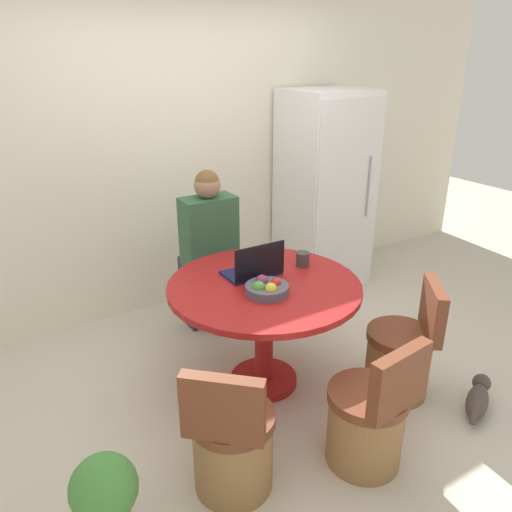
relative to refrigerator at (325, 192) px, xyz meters
name	(u,v)px	position (x,y,z in m)	size (l,w,h in m)	color
ground_plane	(279,391)	(-1.30, -1.23, -0.90)	(12.00, 12.00, 0.00)	beige
wall_back	(173,155)	(-1.30, 0.38, 0.40)	(7.00, 0.06, 2.60)	silver
refrigerator	(325,192)	(0.00, 0.00, 0.00)	(0.72, 0.67, 1.79)	white
dining_table	(264,305)	(-1.34, -1.09, -0.30)	(1.22, 1.22, 0.75)	maroon
chair_near_camera	(368,421)	(-1.24, -1.97, -0.63)	(0.43, 0.44, 0.78)	olive
chair_near_left_corner	(232,445)	(-1.94, -1.75, -0.63)	(0.50, 0.50, 0.78)	olive
chair_near_right_corner	(401,356)	(-0.63, -1.63, -0.63)	(0.50, 0.49, 0.78)	olive
person_seated	(207,247)	(-1.33, -0.26, -0.19)	(0.40, 0.37, 1.31)	#2D2D38
laptop	(254,269)	(-1.34, -0.96, -0.10)	(0.36, 0.23, 0.24)	#141947
fruit_bowl	(267,288)	(-1.40, -1.22, -0.11)	(0.26, 0.26, 0.10)	#4C4C56
coffee_cup	(303,259)	(-0.97, -0.99, -0.10)	(0.09, 0.09, 0.10)	#383333
cat	(478,399)	(-0.35, -2.03, -0.81)	(0.40, 0.27, 0.17)	#473D38
potted_plant	(105,494)	(-2.57, -1.70, -0.64)	(0.31, 0.31, 0.45)	#935638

